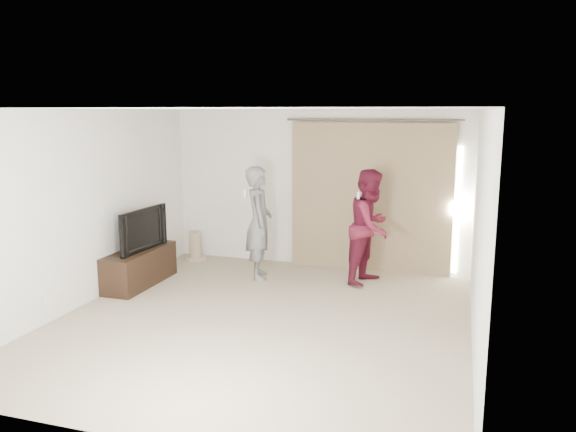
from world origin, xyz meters
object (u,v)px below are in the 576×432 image
Objects in this scene: tv_console at (140,267)px; person_woman at (371,227)px; tv at (138,229)px; person_man at (259,223)px.

person_woman is at bearing 18.96° from tv_console.
tv is 0.62× the size of person_man.
tv_console is 1.28× the size of tv.
tv is at bearing -161.04° from person_woman.
person_man is (1.60, 0.87, 0.61)m from tv_console.
person_man reaches higher than tv_console.
tv is at bearing -151.58° from person_man.
person_woman reaches higher than tv_console.
tv_console is 0.80× the size of person_man.
tv_console is 1.92m from person_man.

